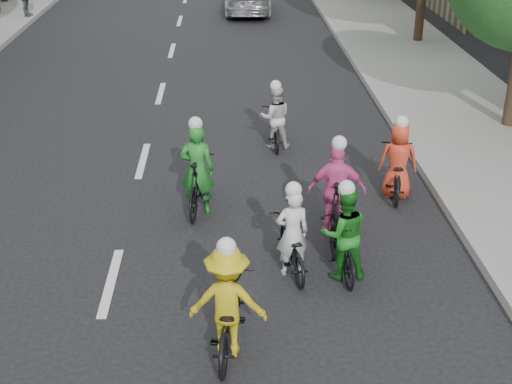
{
  "coord_description": "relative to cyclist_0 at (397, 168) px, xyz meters",
  "views": [
    {
      "loc": [
        1.89,
        -9.69,
        6.08
      ],
      "look_at": [
        2.35,
        1.13,
        1.0
      ],
      "focal_mm": 50.0,
      "sensor_mm": 36.0,
      "label": 1
    }
  ],
  "objects": [
    {
      "name": "sidewalk_right",
      "position": [
        2.8,
        6.97,
        -0.51
      ],
      "size": [
        4.0,
        80.0,
        0.15
      ],
      "primitive_type": "cube",
      "color": "gray",
      "rests_on": "ground"
    },
    {
      "name": "cyclist_4",
      "position": [
        -1.52,
        -2.95,
        0.05
      ],
      "size": [
        0.79,
        1.64,
        1.68
      ],
      "rotation": [
        0.0,
        0.0,
        3.23
      ],
      "color": "black",
      "rests_on": "ground"
    },
    {
      "name": "ground",
      "position": [
        -5.2,
        -3.03,
        -0.58
      ],
      "size": [
        120.0,
        120.0,
        0.0
      ],
      "primitive_type": "plane",
      "color": "black",
      "rests_on": "ground"
    },
    {
      "name": "cyclist_3",
      "position": [
        -3.88,
        -0.54,
        0.08
      ],
      "size": [
        0.74,
        1.85,
        1.9
      ],
      "rotation": [
        0.0,
        0.0,
        3.01
      ],
      "color": "black",
      "rests_on": "ground"
    },
    {
      "name": "cyclist_1",
      "position": [
        -2.21,
        2.74,
        -0.02
      ],
      "size": [
        0.71,
        1.6,
        1.6
      ],
      "rotation": [
        0.0,
        0.0,
        3.15
      ],
      "color": "black",
      "rests_on": "ground"
    },
    {
      "name": "cyclist_6",
      "position": [
        -3.35,
        -4.81,
        0.06
      ],
      "size": [
        1.11,
        1.91,
        1.76
      ],
      "rotation": [
        0.0,
        0.0,
        3.02
      ],
      "color": "black",
      "rests_on": "ground"
    },
    {
      "name": "cyclist_0",
      "position": [
        0.0,
        0.0,
        0.0
      ],
      "size": [
        0.93,
        1.85,
        1.68
      ],
      "rotation": [
        0.0,
        0.0,
        2.96
      ],
      "color": "black",
      "rests_on": "ground"
    },
    {
      "name": "cyclist_5",
      "position": [
        -2.32,
        -2.8,
        -0.06
      ],
      "size": [
        0.79,
        1.7,
        1.61
      ],
      "rotation": [
        0.0,
        0.0,
        3.28
      ],
      "color": "black",
      "rests_on": "ground"
    },
    {
      "name": "curb_right",
      "position": [
        0.85,
        6.97,
        -0.49
      ],
      "size": [
        0.18,
        80.0,
        0.18
      ],
      "primitive_type": "cube",
      "color": "#999993",
      "rests_on": "ground"
    },
    {
      "name": "cyclist_2",
      "position": [
        -1.44,
        -1.56,
        0.11
      ],
      "size": [
        1.05,
        1.88,
        1.88
      ],
      "rotation": [
        0.0,
        0.0,
        3.03
      ],
      "color": "black",
      "rests_on": "ground"
    }
  ]
}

